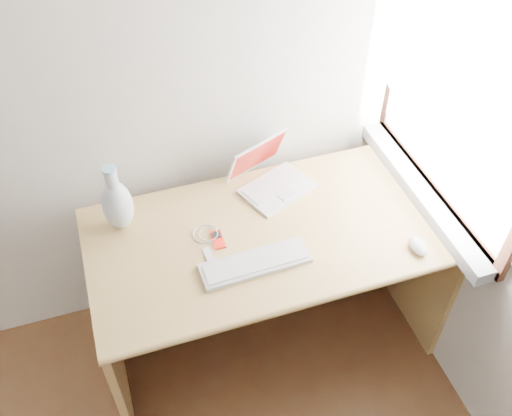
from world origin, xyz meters
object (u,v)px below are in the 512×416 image
object	(u,v)px
desk	(263,251)
external_keyboard	(255,263)
vase	(117,204)
laptop	(274,176)

from	to	relation	value
desk	external_keyboard	distance (m)	0.35
external_keyboard	vase	distance (m)	0.58
laptop	external_keyboard	distance (m)	0.45
desk	laptop	world-z (taller)	laptop
external_keyboard	vase	bearing A→B (deg)	139.41
external_keyboard	laptop	bearing A→B (deg)	59.61
desk	vase	distance (m)	0.66
laptop	vase	size ratio (longest dim) A/B	1.13
external_keyboard	vase	size ratio (longest dim) A/B	1.37
laptop	vase	world-z (taller)	vase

